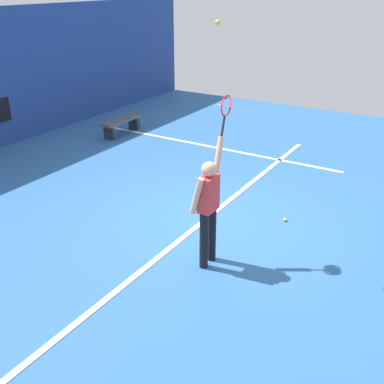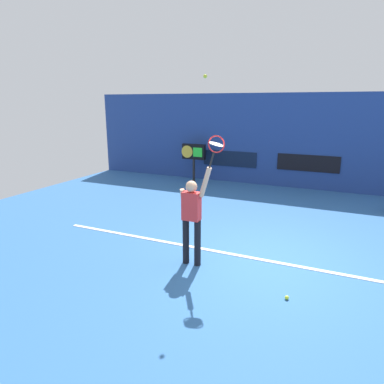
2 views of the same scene
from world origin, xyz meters
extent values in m
plane|color=#2D609E|center=(0.00, 0.00, 0.00)|extent=(18.00, 18.00, 0.00)
cube|color=white|center=(0.00, 0.06, 0.01)|extent=(10.00, 0.10, 0.01)
cube|color=white|center=(3.60, 2.00, 0.01)|extent=(0.10, 7.00, 0.01)
cylinder|color=black|center=(-1.42, -0.68, 0.46)|extent=(0.13, 0.13, 0.92)
cylinder|color=black|center=(-1.17, -0.68, 0.46)|extent=(0.13, 0.13, 0.92)
cube|color=red|center=(-1.30, -0.68, 1.20)|extent=(0.34, 0.20, 0.55)
sphere|color=#D8A884|center=(-1.30, -0.68, 1.58)|extent=(0.22, 0.22, 0.22)
cylinder|color=#D8A884|center=(-1.02, -0.68, 1.69)|extent=(0.25, 0.09, 0.58)
cylinder|color=#D8A884|center=(-1.50, -0.60, 1.22)|extent=(0.09, 0.23, 0.58)
cylinder|color=black|center=(-0.90, -0.68, 2.11)|extent=(0.12, 0.03, 0.30)
torus|color=red|center=(-0.81, -0.68, 2.40)|extent=(0.39, 0.02, 0.39)
cylinder|color=silver|center=(-0.81, -0.68, 2.40)|extent=(0.26, 0.27, 0.08)
sphere|color=#CCE033|center=(-1.05, -0.65, 3.54)|extent=(0.07, 0.07, 0.07)
cube|color=#4C4C51|center=(3.25, 4.72, 0.41)|extent=(1.40, 0.36, 0.08)
cube|color=#262628|center=(2.70, 4.72, 0.18)|extent=(0.08, 0.32, 0.37)
cube|color=#262628|center=(3.80, 4.72, 0.18)|extent=(0.08, 0.32, 0.37)
cylinder|color=#338CD8|center=(4.12, 4.72, 0.12)|extent=(0.07, 0.07, 0.24)
sphere|color=#CCE033|center=(0.65, -1.22, 0.03)|extent=(0.07, 0.07, 0.07)
camera|label=1|loc=(-6.74, -3.72, 4.05)|focal=43.89mm
camera|label=2|loc=(1.33, -6.42, 3.11)|focal=32.43mm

